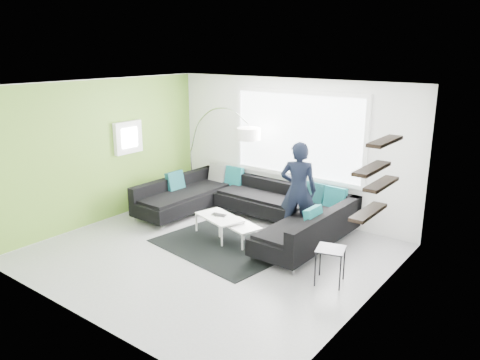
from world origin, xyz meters
name	(u,v)px	position (x,y,z in m)	size (l,w,h in m)	color
ground	(210,253)	(0.00, 0.00, 0.00)	(5.50, 5.50, 0.00)	gray
room_shell	(218,147)	(0.04, 0.21, 1.81)	(5.54, 5.04, 2.82)	white
sectional_sofa	(241,209)	(-0.30, 1.28, 0.37)	(3.90, 2.47, 0.83)	black
rug	(223,245)	(-0.01, 0.36, 0.01)	(2.29, 1.66, 0.01)	black
coffee_table	(229,229)	(-0.12, 0.68, 0.19)	(1.18, 0.69, 0.39)	white
arc_lamp	(191,151)	(-2.38, 2.12, 1.09)	(2.04, 0.77, 2.18)	white
side_table	(330,266)	(2.09, 0.27, 0.27)	(0.40, 0.40, 0.55)	black
person	(298,190)	(0.81, 1.50, 0.90)	(0.77, 0.65, 1.79)	black
laptop	(218,216)	(-0.37, 0.67, 0.40)	(0.31, 0.23, 0.02)	black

